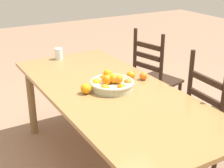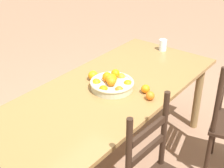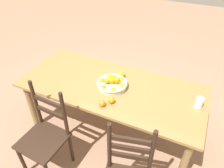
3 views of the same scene
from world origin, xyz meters
The scene contains 7 objects.
ground_plane centered at (0.00, 0.00, 0.00)m, with size 12.00×12.00×0.00m, color #8F6C54.
dining_table centered at (0.00, 0.00, 0.64)m, with size 2.04×0.89×0.73m.
fruit_bowl centered at (-0.02, 0.02, 0.77)m, with size 0.33×0.33×0.14m.
orange_loose_0 centered at (-0.12, 0.26, 0.76)m, with size 0.07×0.07×0.07m, color orange.
orange_loose_1 centered at (-0.06, 0.33, 0.76)m, with size 0.06×0.06×0.06m, color orange.
orange_loose_2 centered at (-0.04, -0.19, 0.77)m, with size 0.08×0.08×0.08m, color orange.
drinking_glass centered at (-0.91, -0.05, 0.78)m, with size 0.07×0.07×0.11m, color silver.
Camera 2 is at (1.69, 1.34, 1.95)m, focal length 52.35 mm.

